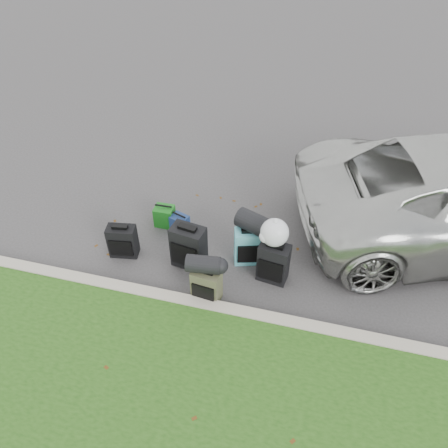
% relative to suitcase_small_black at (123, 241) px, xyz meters
% --- Properties ---
extents(ground, '(120.00, 120.00, 0.00)m').
position_rel_suitcase_small_black_xyz_m(ground, '(1.58, 0.26, -0.27)').
color(ground, '#383535').
rests_on(ground, ground).
extents(curb, '(120.00, 0.18, 0.15)m').
position_rel_suitcase_small_black_xyz_m(curb, '(1.58, -0.74, -0.19)').
color(curb, '#9E937F').
rests_on(curb, ground).
extents(suitcase_small_black, '(0.46, 0.30, 0.54)m').
position_rel_suitcase_small_black_xyz_m(suitcase_small_black, '(0.00, 0.00, 0.00)').
color(suitcase_small_black, black).
rests_on(suitcase_small_black, ground).
extents(suitcase_large_black_left, '(0.53, 0.37, 0.71)m').
position_rel_suitcase_small_black_xyz_m(suitcase_large_black_left, '(1.05, 0.05, 0.09)').
color(suitcase_large_black_left, black).
rests_on(suitcase_large_black_left, ground).
extents(suitcase_olive, '(0.41, 0.28, 0.54)m').
position_rel_suitcase_small_black_xyz_m(suitcase_olive, '(1.49, -0.53, 0.00)').
color(suitcase_olive, '#383924').
rests_on(suitcase_olive, ground).
extents(suitcase_teal, '(0.47, 0.36, 0.59)m').
position_rel_suitcase_small_black_xyz_m(suitcase_teal, '(1.89, 0.34, 0.03)').
color(suitcase_teal, teal).
rests_on(suitcase_teal, ground).
extents(suitcase_large_black_right, '(0.46, 0.32, 0.65)m').
position_rel_suitcase_small_black_xyz_m(suitcase_large_black_right, '(2.32, 0.07, 0.06)').
color(suitcase_large_black_right, black).
rests_on(suitcase_large_black_right, ground).
extents(tote_green, '(0.32, 0.26, 0.35)m').
position_rel_suitcase_small_black_xyz_m(tote_green, '(0.37, 0.82, -0.09)').
color(tote_green, '#166618').
rests_on(tote_green, ground).
extents(tote_navy, '(0.33, 0.30, 0.30)m').
position_rel_suitcase_small_black_xyz_m(tote_navy, '(0.66, 0.73, -0.12)').
color(tote_navy, navy).
rests_on(tote_navy, ground).
extents(duffel_left, '(0.48, 0.30, 0.24)m').
position_rel_suitcase_small_black_xyz_m(duffel_left, '(1.45, -0.51, 0.39)').
color(duffel_left, black).
rests_on(duffel_left, suitcase_olive).
extents(duffel_right, '(0.60, 0.47, 0.30)m').
position_rel_suitcase_small_black_xyz_m(duffel_right, '(1.96, 0.37, 0.48)').
color(duffel_right, black).
rests_on(duffel_right, suitcase_teal).
extents(trash_bag, '(0.40, 0.40, 0.40)m').
position_rel_suitcase_small_black_xyz_m(trash_bag, '(2.28, 0.14, 0.58)').
color(trash_bag, silver).
rests_on(trash_bag, suitcase_large_black_right).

